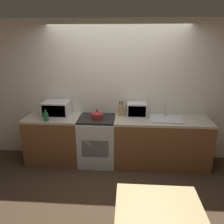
# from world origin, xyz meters

# --- Properties ---
(ground_plane) EXTENTS (16.00, 16.00, 0.00)m
(ground_plane) POSITION_xyz_m (0.00, 0.00, 0.00)
(ground_plane) COLOR #3D2D1E
(wall_back) EXTENTS (10.00, 0.06, 2.60)m
(wall_back) POSITION_xyz_m (0.00, 1.00, 1.30)
(wall_back) COLOR silver
(wall_back) RESTS_ON ground_plane
(counter_left_run) EXTENTS (0.99, 0.62, 0.90)m
(counter_left_run) POSITION_xyz_m (-1.18, 0.66, 0.45)
(counter_left_run) COLOR brown
(counter_left_run) RESTS_ON ground_plane
(counter_right_run) EXTENTS (1.70, 0.62, 0.90)m
(counter_right_run) POSITION_xyz_m (0.82, 0.66, 0.45)
(counter_right_run) COLOR brown
(counter_right_run) RESTS_ON ground_plane
(stove_range) EXTENTS (0.66, 0.62, 0.90)m
(stove_range) POSITION_xyz_m (-0.36, 0.66, 0.45)
(stove_range) COLOR silver
(stove_range) RESTS_ON ground_plane
(kettle) EXTENTS (0.20, 0.20, 0.17)m
(kettle) POSITION_xyz_m (-0.34, 0.62, 0.97)
(kettle) COLOR maroon
(kettle) RESTS_ON stove_range
(microwave) EXTENTS (0.48, 0.38, 0.27)m
(microwave) POSITION_xyz_m (-1.12, 0.76, 1.03)
(microwave) COLOR silver
(microwave) RESTS_ON counter_left_run
(bottle) EXTENTS (0.09, 0.09, 0.20)m
(bottle) POSITION_xyz_m (-1.22, 0.45, 0.98)
(bottle) COLOR #1E662D
(bottle) RESTS_ON counter_left_run
(knife_block) EXTENTS (0.11, 0.09, 0.27)m
(knife_block) POSITION_xyz_m (0.08, 0.83, 1.00)
(knife_block) COLOR tan
(knife_block) RESTS_ON counter_right_run
(toaster_oven) EXTENTS (0.36, 0.27, 0.25)m
(toaster_oven) POSITION_xyz_m (0.37, 0.81, 1.02)
(toaster_oven) COLOR silver
(toaster_oven) RESTS_ON counter_right_run
(sink_basin) EXTENTS (0.56, 0.42, 0.24)m
(sink_basin) POSITION_xyz_m (0.88, 0.66, 0.91)
(sink_basin) COLOR silver
(sink_basin) RESTS_ON counter_right_run
(dining_table) EXTENTS (0.82, 0.74, 0.76)m
(dining_table) POSITION_xyz_m (0.50, -1.39, 0.65)
(dining_table) COLOR tan
(dining_table) RESTS_ON ground_plane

